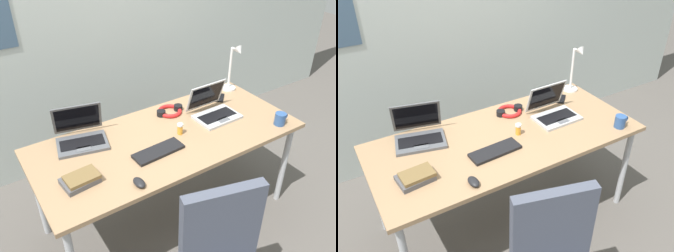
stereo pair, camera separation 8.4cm
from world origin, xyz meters
The scene contains 13 objects.
ground_plane centered at (0.00, 0.00, 0.00)m, with size 12.00×12.00×0.00m, color #56514C.
wall_back centered at (0.00, 1.10, 1.30)m, with size 6.00×0.13×2.60m.
desk centered at (0.00, 0.00, 0.68)m, with size 1.80×0.80×0.74m.
desk_lamp centered at (0.80, 0.28, 0.94)m, with size 0.12×0.18×0.40m.
laptop_near_lamp centered at (0.42, 0.04, 0.79)m, with size 0.32×0.29×0.23m.
laptop_by_keyboard centered at (-0.51, 0.25, 0.79)m, with size 0.37×0.34×0.23m.
external_keyboard centered at (-0.15, -0.12, 0.75)m, with size 0.33×0.12×0.02m, color black.
computer_mouse centered at (-0.40, -0.31, 0.76)m, with size 0.06×0.10×0.03m, color black.
cell_phone centered at (0.63, 0.22, 0.74)m, with size 0.06×0.14×0.01m, color black.
headphones centered at (0.18, 0.25, 0.76)m, with size 0.21×0.18×0.04m.
pill_bottle centered at (0.08, -0.02, 0.78)m, with size 0.04×0.04×0.08m.
book_stack centered at (-0.66, -0.12, 0.77)m, with size 0.21×0.17×0.05m.
coffee_mug centered at (0.74, -0.30, 0.78)m, with size 0.11×0.08×0.09m.
Camera 1 is at (-1.07, -1.63, 2.08)m, focal length 37.95 mm.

